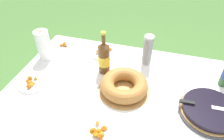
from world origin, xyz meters
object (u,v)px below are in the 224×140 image
(berry_tart, at_px, (210,111))
(cup_stack, at_px, (148,51))
(cider_bottle_amber, at_px, (104,58))
(snack_plate_near, at_px, (65,46))
(snack_plate_right, at_px, (99,132))
(paper_towel_roll, at_px, (44,45))
(serving_knife, at_px, (206,106))
(snack_plate_far, at_px, (103,52))
(bundt_cake, at_px, (124,85))
(snack_plate_left, at_px, (32,83))

(berry_tart, relative_size, cup_stack, 1.41)
(cider_bottle_amber, height_order, snack_plate_near, cider_bottle_amber)
(cup_stack, distance_m, snack_plate_right, 0.72)
(paper_towel_roll, bearing_deg, cider_bottle_amber, -4.17)
(cup_stack, xyz_separation_m, cider_bottle_amber, (-0.29, -0.18, 0.00))
(berry_tart, relative_size, serving_knife, 0.95)
(snack_plate_right, height_order, snack_plate_far, same)
(cider_bottle_amber, bearing_deg, bundt_cake, -39.80)
(berry_tart, distance_m, bundt_cake, 0.54)
(snack_plate_right, bearing_deg, cup_stack, 77.41)
(berry_tart, height_order, snack_plate_near, berry_tart)
(cup_stack, relative_size, snack_plate_near, 1.19)
(snack_plate_left, relative_size, snack_plate_far, 0.85)
(bundt_cake, bearing_deg, cup_stack, 73.40)
(snack_plate_near, bearing_deg, bundt_cake, -31.01)
(cider_bottle_amber, bearing_deg, snack_plate_right, -75.60)
(cup_stack, bearing_deg, snack_plate_near, 176.81)
(snack_plate_near, bearing_deg, snack_plate_right, -52.34)
(berry_tart, bearing_deg, bundt_cake, 174.85)
(berry_tart, xyz_separation_m, bundt_cake, (-0.54, 0.05, 0.02))
(snack_plate_left, relative_size, paper_towel_roll, 0.84)
(cup_stack, distance_m, paper_towel_roll, 0.82)
(berry_tart, height_order, cup_stack, cup_stack)
(cup_stack, bearing_deg, serving_knife, -43.13)
(serving_knife, distance_m, cider_bottle_amber, 0.73)
(snack_plate_right, bearing_deg, serving_knife, 28.88)
(bundt_cake, relative_size, snack_plate_far, 1.45)
(cider_bottle_amber, relative_size, snack_plate_near, 1.57)
(snack_plate_near, height_order, paper_towel_roll, paper_towel_roll)
(berry_tart, xyz_separation_m, snack_plate_far, (-0.81, 0.43, -0.02))
(cider_bottle_amber, height_order, snack_plate_left, cider_bottle_amber)
(bundt_cake, xyz_separation_m, paper_towel_roll, (-0.70, 0.20, 0.07))
(bundt_cake, relative_size, cider_bottle_amber, 1.04)
(snack_plate_left, height_order, paper_towel_roll, paper_towel_roll)
(cider_bottle_amber, relative_size, paper_towel_roll, 1.38)
(cider_bottle_amber, relative_size, snack_plate_right, 1.60)
(cup_stack, xyz_separation_m, snack_plate_left, (-0.73, -0.46, -0.11))
(serving_knife, xyz_separation_m, snack_plate_right, (-0.57, -0.31, -0.05))
(snack_plate_right, bearing_deg, bundt_cake, 81.25)
(snack_plate_near, bearing_deg, berry_tart, -20.01)
(snack_plate_left, bearing_deg, cider_bottle_amber, 32.43)
(cup_stack, distance_m, cider_bottle_amber, 0.34)
(snack_plate_near, distance_m, snack_plate_far, 0.35)
(berry_tart, distance_m, snack_plate_right, 0.67)
(cup_stack, xyz_separation_m, snack_plate_near, (-0.73, 0.04, -0.11))
(bundt_cake, distance_m, paper_towel_roll, 0.73)
(snack_plate_near, xyz_separation_m, snack_plate_far, (0.35, 0.01, -0.00))
(serving_knife, height_order, snack_plate_near, serving_knife)
(serving_knife, xyz_separation_m, bundt_cake, (-0.51, 0.05, -0.01))
(cider_bottle_amber, bearing_deg, cup_stack, 31.59)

